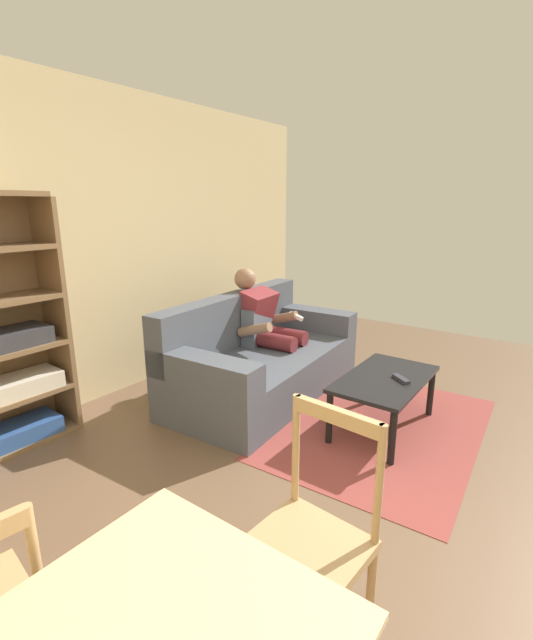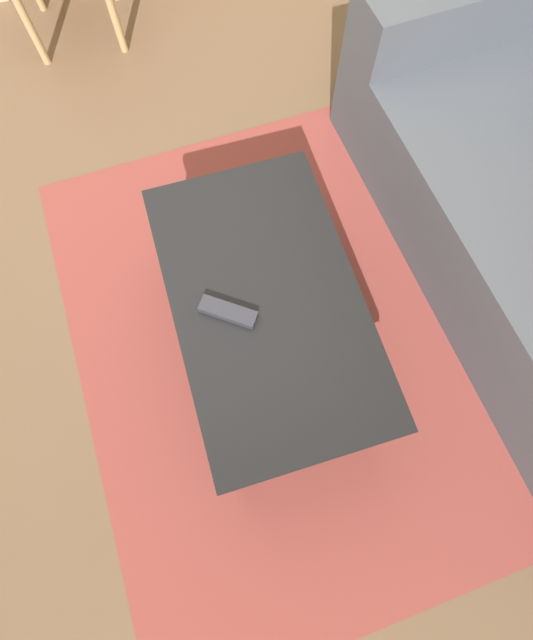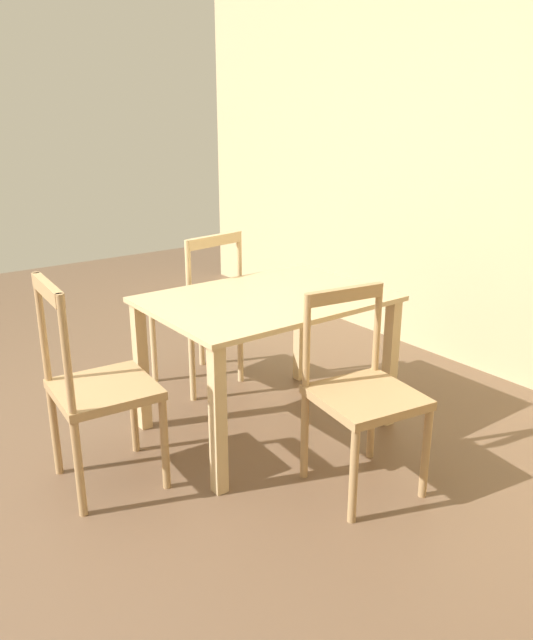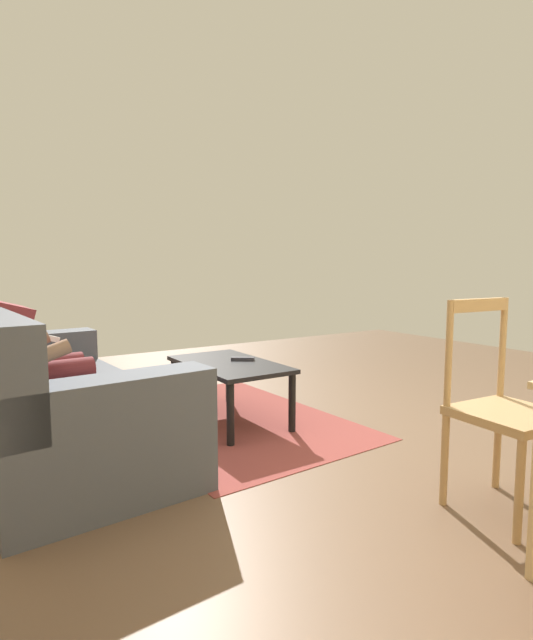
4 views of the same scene
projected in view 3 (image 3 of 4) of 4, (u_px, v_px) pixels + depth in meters
The scene contains 5 objects.
wall_side at pixel (468, 155), 3.92m from camera, with size 0.12×5.68×2.70m, color #C8B586.
dining_table at pixel (266, 319), 3.19m from camera, with size 1.18×0.84×0.73m.
dining_chair_near_wall at pixel (362, 394), 2.72m from camera, with size 0.48×0.48×0.89m.
dining_chair_facing_couch at pixel (97, 389), 2.72m from camera, with size 0.45×0.45×0.97m.
dining_chair_by_doorway at pixel (199, 310), 3.76m from camera, with size 0.48×0.48×0.95m.
Camera 3 is at (0.20, 2.49, 1.62)m, focal length 35.06 mm.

